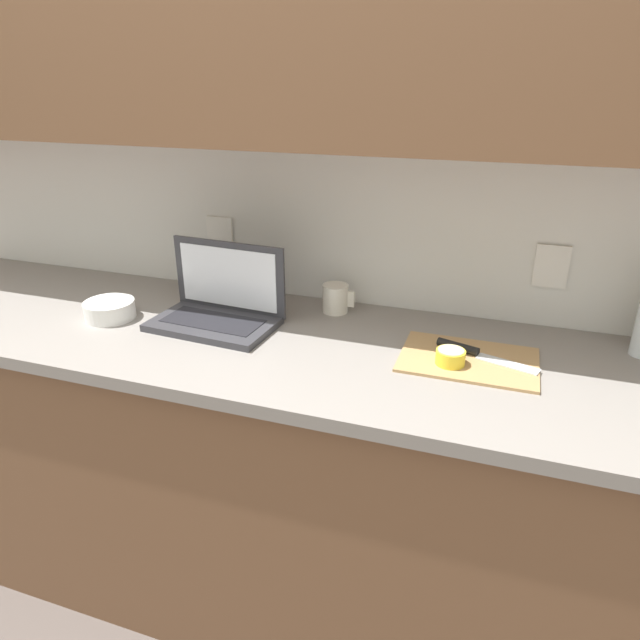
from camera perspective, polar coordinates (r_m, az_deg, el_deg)
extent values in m
plane|color=#564C47|center=(2.15, -5.18, -24.60)|extent=(12.00, 12.00, 0.00)
cube|color=white|center=(1.80, -1.94, 13.98)|extent=(5.20, 0.06, 2.60)
cube|color=white|center=(1.92, -9.96, 8.38)|extent=(0.09, 0.01, 0.12)
cube|color=white|center=(1.70, 22.13, 5.00)|extent=(0.09, 0.01, 0.12)
cube|color=brown|center=(1.84, -5.67, -15.22)|extent=(2.45, 0.62, 0.89)
cube|color=gray|center=(1.60, -6.33, -2.10)|extent=(2.52, 0.66, 0.03)
cube|color=#9EA3A8|center=(2.19, -28.81, 0.43)|extent=(0.52, 0.43, 0.16)
cube|color=#333338|center=(1.65, -10.63, -0.40)|extent=(0.36, 0.23, 0.02)
cube|color=black|center=(1.65, -10.66, -0.06)|extent=(0.29, 0.14, 0.00)
cube|color=#333338|center=(1.69, -9.08, 4.28)|extent=(0.36, 0.03, 0.21)
cube|color=white|center=(1.69, -9.18, 4.22)|extent=(0.31, 0.03, 0.18)
cube|color=tan|center=(1.49, 14.62, -3.86)|extent=(0.34, 0.24, 0.01)
cube|color=silver|center=(1.48, 18.25, -4.19)|extent=(0.16, 0.08, 0.00)
cylinder|color=black|center=(1.51, 13.62, -2.60)|extent=(0.11, 0.05, 0.02)
cylinder|color=yellow|center=(1.44, 12.91, -3.64)|extent=(0.07, 0.07, 0.04)
cylinder|color=#F4EAA3|center=(1.43, 12.97, -2.96)|extent=(0.06, 0.06, 0.00)
cylinder|color=silver|center=(1.72, 1.55, 2.17)|extent=(0.08, 0.08, 0.09)
cube|color=silver|center=(1.71, 3.13, 2.11)|extent=(0.02, 0.01, 0.05)
cylinder|color=white|center=(1.79, -20.28, 0.97)|extent=(0.15, 0.15, 0.05)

